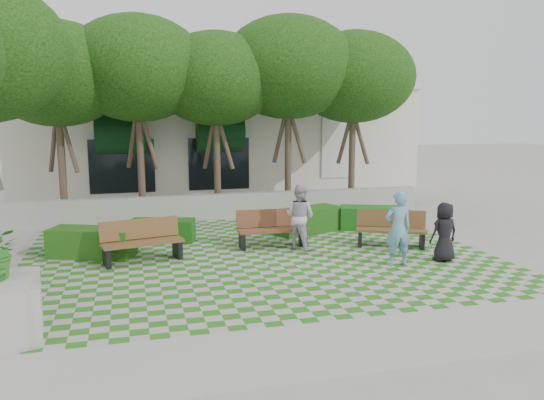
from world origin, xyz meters
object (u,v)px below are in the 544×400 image
object	(u,v)px
bench_mid	(272,229)
hedge_east	(373,218)
hedge_midleft	(163,230)
person_dark	(444,232)
planter_front	(1,295)
hedge_west	(92,243)
bench_east	(391,229)
hedge_midright	(308,220)
planter_back	(3,312)
person_white	(300,217)
bench_west	(142,242)
person_blue	(398,229)

from	to	relation	value
bench_mid	hedge_east	xyz separation A→B (m)	(3.76, 1.32, -0.13)
hedge_midleft	person_dark	xyz separation A→B (m)	(6.78, -4.04, 0.43)
person_dark	planter_front	bearing A→B (deg)	8.99
hedge_west	planter_front	xyz separation A→B (m)	(-1.09, -5.13, 0.40)
bench_east	hedge_midright	xyz separation A→B (m)	(-1.68, 2.31, -0.10)
bench_mid	hedge_midleft	bearing A→B (deg)	156.34
bench_mid	planter_back	distance (m)	7.80
planter_front	person_dark	size ratio (longest dim) A/B	1.27
person_dark	person_white	size ratio (longest dim) A/B	0.83
planter_front	hedge_midleft	bearing A→B (deg)	64.95
bench_mid	hedge_midleft	xyz separation A→B (m)	(-2.96, 1.44, -0.18)
bench_east	person_dark	size ratio (longest dim) A/B	1.33
hedge_midright	bench_mid	bearing A→B (deg)	-137.15
bench_east	planter_front	world-z (taller)	planter_front
bench_mid	hedge_midleft	world-z (taller)	bench_mid
hedge_midright	bench_west	bearing A→B (deg)	-158.15
bench_west	hedge_midleft	xyz separation A→B (m)	(0.64, 2.06, -0.19)
person_dark	person_white	distance (m)	3.82
bench_mid	hedge_east	distance (m)	3.98
bench_east	person_dark	bearing A→B (deg)	-47.23
bench_east	person_blue	xyz separation A→B (m)	(-0.77, -1.79, 0.44)
hedge_midright	person_dark	size ratio (longest dim) A/B	1.47
person_blue	hedge_midleft	bearing A→B (deg)	-31.16
bench_mid	planter_back	bearing A→B (deg)	-136.81
hedge_midleft	planter_front	distance (m)	7.07
bench_mid	hedge_east	world-z (taller)	bench_mid
person_blue	planter_back	bearing A→B (deg)	22.04
hedge_midleft	person_blue	size ratio (longest dim) A/B	0.99
hedge_midleft	bench_east	bearing A→B (deg)	-20.26
bench_east	bench_west	world-z (taller)	bench_west
hedge_midright	person_blue	xyz separation A→B (m)	(0.92, -4.10, 0.54)
person_white	hedge_midleft	bearing A→B (deg)	23.63
bench_east	hedge_east	xyz separation A→B (m)	(0.50, 2.17, -0.12)
bench_mid	person_white	bearing A→B (deg)	-30.16
hedge_east	hedge_midleft	size ratio (longest dim) A/B	1.14
hedge_midright	person_white	size ratio (longest dim) A/B	1.22
bench_mid	hedge_midleft	size ratio (longest dim) A/B	1.08
bench_west	planter_back	distance (m)	5.04
bench_west	hedge_midleft	bearing A→B (deg)	60.08
hedge_west	planter_back	xyz separation A→B (m)	(-1.04, -5.28, 0.17)
bench_mid	planter_front	bearing A→B (deg)	-137.91
person_white	person_dark	bearing A→B (deg)	-163.71
hedge_midleft	person_white	bearing A→B (deg)	-27.27
bench_west	hedge_midright	size ratio (longest dim) A/B	0.95
bench_east	hedge_midleft	bearing A→B (deg)	-175.43
bench_mid	person_blue	world-z (taller)	person_blue
hedge_west	planter_front	world-z (taller)	planter_front
bench_west	hedge_midright	distance (m)	5.57
hedge_east	hedge_west	world-z (taller)	hedge_west
hedge_midright	person_white	xyz separation A→B (m)	(-0.89, -1.89, 0.52)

